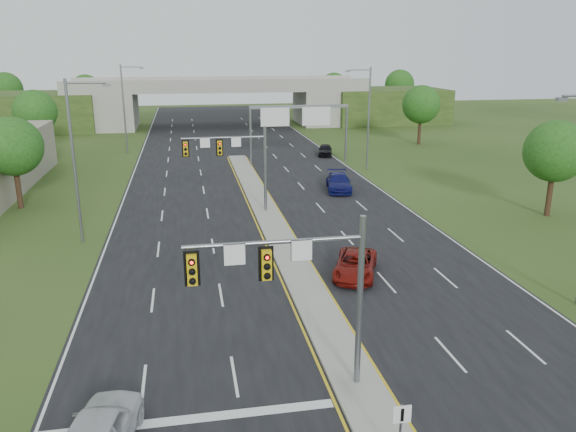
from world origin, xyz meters
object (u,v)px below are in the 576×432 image
(signal_mast_near, at_px, (302,279))
(overpass, at_px, (220,105))
(car_far_c, at_px, (325,150))
(sign_gantry, at_px, (298,118))
(car_far_a, at_px, (355,265))
(keep_right_sign, at_px, (401,424))
(signal_mast_far, at_px, (237,156))
(car_far_b, at_px, (339,182))

(signal_mast_near, relative_size, overpass, 0.09)
(overpass, height_order, car_far_c, overpass)
(sign_gantry, bearing_deg, car_far_a, -95.77)
(overpass, bearing_deg, keep_right_sign, -90.00)
(car_far_c, bearing_deg, overpass, 124.27)
(car_far_a, bearing_deg, signal_mast_far, 133.63)
(keep_right_sign, xyz_separation_m, sign_gantry, (6.68, 49.45, 3.72))
(car_far_b, bearing_deg, signal_mast_far, -137.82)
(car_far_b, bearing_deg, car_far_c, 90.59)
(signal_mast_far, relative_size, car_far_b, 1.30)
(car_far_c, bearing_deg, signal_mast_far, -104.13)
(signal_mast_far, bearing_deg, keep_right_sign, -85.61)
(keep_right_sign, relative_size, car_far_b, 0.41)
(car_far_a, relative_size, car_far_c, 1.19)
(car_far_b, distance_m, car_far_c, 18.14)
(signal_mast_far, bearing_deg, signal_mast_near, -90.00)
(keep_right_sign, xyz_separation_m, car_far_a, (3.23, 15.32, -0.82))
(signal_mast_far, distance_m, keep_right_sign, 29.71)
(signal_mast_far, distance_m, car_far_b, 12.46)
(signal_mast_near, relative_size, car_far_b, 1.30)
(signal_mast_far, height_order, overpass, overpass)
(keep_right_sign, distance_m, sign_gantry, 50.04)
(keep_right_sign, height_order, car_far_a, keep_right_sign)
(sign_gantry, height_order, overpass, overpass)
(signal_mast_near, height_order, car_far_a, signal_mast_near)
(car_far_c, bearing_deg, signal_mast_near, -90.38)
(signal_mast_near, distance_m, car_far_b, 33.00)
(keep_right_sign, xyz_separation_m, car_far_c, (11.00, 53.49, -0.80))
(sign_gantry, bearing_deg, signal_mast_far, -114.11)
(overpass, distance_m, car_far_c, 33.05)
(keep_right_sign, distance_m, car_far_a, 15.68)
(keep_right_sign, bearing_deg, overpass, 90.00)
(car_far_b, bearing_deg, signal_mast_near, -97.24)
(keep_right_sign, distance_m, car_far_b, 36.48)
(signal_mast_near, bearing_deg, sign_gantry, 78.75)
(sign_gantry, bearing_deg, overpass, 100.79)
(car_far_a, xyz_separation_m, car_far_b, (4.58, 20.31, 0.10))
(signal_mast_far, height_order, keep_right_sign, signal_mast_far)
(keep_right_sign, height_order, sign_gantry, sign_gantry)
(car_far_b, xyz_separation_m, car_far_c, (3.18, 17.86, -0.08))
(car_far_a, xyz_separation_m, car_far_c, (7.77, 38.18, 0.02))
(sign_gantry, relative_size, overpass, 0.14)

